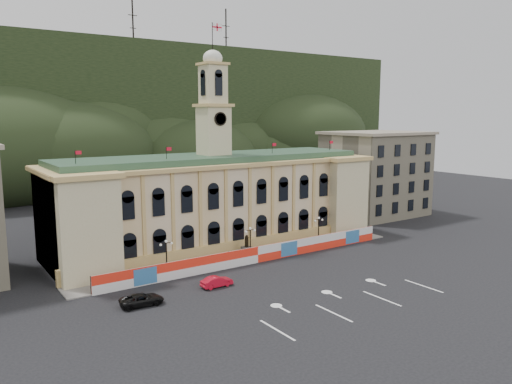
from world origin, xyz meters
TOP-DOWN VIEW (x-y plane):
  - ground at (0.00, 0.00)m, footprint 260.00×260.00m
  - lane_markings at (0.00, -5.00)m, footprint 26.00×10.00m
  - hill_ridge at (0.03, 121.99)m, footprint 230.00×80.00m
  - city_hall at (0.00, 27.63)m, footprint 56.20×17.60m
  - side_building_right at (43.00, 30.93)m, footprint 21.00×17.00m
  - hoarding_fence at (0.06, 15.07)m, footprint 50.00×0.44m
  - pavement at (0.00, 17.75)m, footprint 56.00×5.50m
  - statue at (0.00, 18.00)m, footprint 1.40×1.40m
  - lamp_left at (-14.00, 17.00)m, footprint 1.96×0.44m
  - lamp_center at (0.00, 17.00)m, footprint 1.96×0.44m
  - lamp_right at (14.00, 17.00)m, footprint 1.96×0.44m
  - red_sedan at (-10.54, 9.11)m, footprint 1.50×4.27m
  - black_suv at (-21.06, 8.48)m, footprint 3.24×5.55m

SIDE VIEW (x-z plane):
  - ground at x=0.00m, z-range 0.00..0.00m
  - lane_markings at x=0.00m, z-range -0.01..0.01m
  - pavement at x=0.00m, z-range 0.00..0.16m
  - red_sedan at x=-10.54m, z-range 0.00..1.41m
  - black_suv at x=-21.06m, z-range 0.00..1.43m
  - statue at x=0.00m, z-range -0.67..3.05m
  - hoarding_fence at x=0.06m, z-range 0.00..2.50m
  - lamp_left at x=-14.00m, z-range 0.50..5.65m
  - lamp_center at x=0.00m, z-range 0.50..5.65m
  - lamp_right at x=14.00m, z-range 0.50..5.65m
  - city_hall at x=0.00m, z-range -10.70..26.40m
  - side_building_right at x=43.00m, z-range 0.03..18.63m
  - hill_ridge at x=0.03m, z-range -12.52..51.48m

